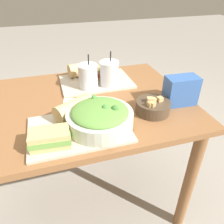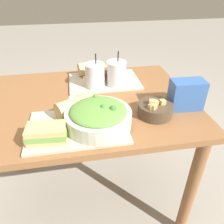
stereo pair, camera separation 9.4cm
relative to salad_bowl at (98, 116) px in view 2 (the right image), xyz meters
The scene contains 14 objects.
ground_plane 0.85m from the salad_bowl, 100.19° to the left, with size 12.00×12.00×0.00m, color gray.
dining_table 0.30m from the salad_bowl, 100.19° to the left, with size 1.10×0.80×0.75m.
tray_near 0.10m from the salad_bowl, behind, with size 0.41×0.28×0.01m.
tray_far 0.45m from the salad_bowl, 78.97° to the left, with size 0.41×0.28×0.01m.
salad_bowl is the anchor object (origin of this frame).
soup_bowl 0.27m from the salad_bowl, 10.81° to the left, with size 0.16×0.16×0.08m.
sandwich_near 0.21m from the salad_bowl, 162.96° to the right, with size 0.16×0.10×0.06m.
baguette_near 0.14m from the salad_bowl, 128.99° to the left, with size 0.19×0.16×0.08m.
sandwich_far 0.48m from the salad_bowl, 78.11° to the left, with size 0.17×0.12×0.06m.
baguette_far 0.54m from the salad_bowl, 89.10° to the left, with size 0.14×0.10×0.08m.
drink_cup_dark 0.37m from the salad_bowl, 85.91° to the left, with size 0.11×0.11×0.19m.
drink_cup_red 0.39m from the salad_bowl, 68.37° to the left, with size 0.11×0.11×0.19m.
chip_bag 0.43m from the salad_bowl, 11.67° to the left, with size 0.16×0.10×0.14m.
napkin_folded 0.24m from the salad_bowl, 102.86° to the left, with size 0.18×0.14×0.00m.
Camera 2 is at (-0.03, -0.98, 1.31)m, focal length 35.00 mm.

